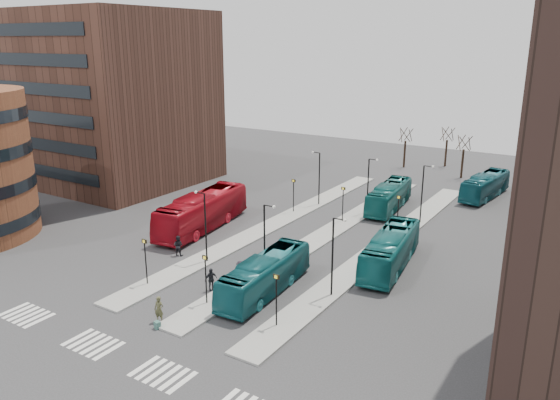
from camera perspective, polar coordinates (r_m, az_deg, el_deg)
The scene contains 19 objects.
ground at distance 34.80m, azimuth -23.18°, elevation -17.01°, with size 160.00×160.00×0.00m, color #2F2F31.
island_left at distance 56.94m, azimuth -0.33°, elevation -2.36°, with size 2.50×45.00×0.15m, color gray.
island_mid at distance 54.10m, azimuth 5.02°, elevation -3.45°, with size 2.50×45.00×0.15m, color gray.
island_right at distance 51.80m, azimuth 10.92°, elevation -4.62°, with size 2.50×45.00×0.15m, color gray.
suitcase at distance 37.93m, azimuth -12.70°, elevation -12.63°, with size 0.41×0.32×0.51m, color navy.
red_bus at distance 55.34m, azimuth -8.12°, elevation -1.17°, with size 3.08×13.18×3.67m, color #A30C19.
teal_bus_a at distance 41.29m, azimuth -1.56°, elevation -7.83°, with size 2.44×10.45×2.91m, color #145C64.
teal_bus_b at distance 62.45m, azimuth 11.33°, elevation 0.37°, with size 2.49×10.64×2.96m, color #135F5D.
teal_bus_c at distance 46.66m, azimuth 11.48°, elevation -5.10°, with size 2.61×11.15×3.11m, color #156B6D.
teal_bus_d at distance 70.31m, azimuth 20.65°, elevation 1.41°, with size 2.46×10.51×2.93m, color #135763.
traveller at distance 38.42m, azimuth -12.53°, elevation -11.09°, with size 0.67×0.44×1.84m, color #48492B.
commuter_a at distance 49.18m, azimuth -10.60°, elevation -4.70°, with size 0.89×0.70×1.84m, color black.
commuter_b at distance 42.19m, azimuth -7.22°, elevation -8.23°, with size 1.06×0.44×1.81m, color black.
commuter_c at distance 43.35m, azimuth -4.17°, elevation -7.46°, with size 1.15×0.66×1.78m, color black.
crosswalk_stripes at distance 35.55m, azimuth -16.05°, elevation -15.48°, with size 22.35×2.40×0.01m.
office_block at distance 77.42m, azimuth -17.94°, elevation 10.16°, with size 25.00×20.12×22.00m.
sign_poles at distance 47.76m, azimuth 0.75°, elevation -3.15°, with size 12.45×22.12×3.65m.
lamp_posts at distance 51.03m, azimuth 4.71°, elevation -0.53°, with size 14.04×20.24×6.12m.
bare_trees at distance 82.64m, azimuth 16.12°, elevation 4.84°, with size 10.97×8.14×5.90m.
Camera 1 is at (25.28, -15.26, 18.42)m, focal length 35.00 mm.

